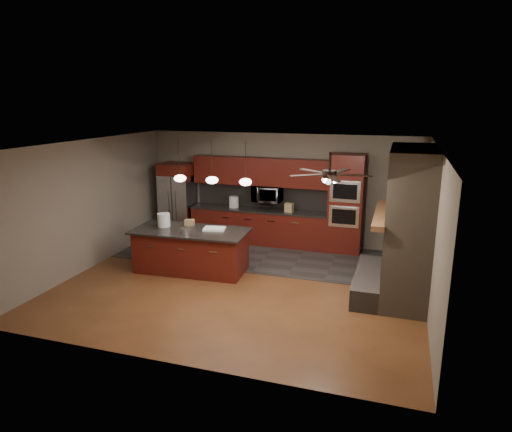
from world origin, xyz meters
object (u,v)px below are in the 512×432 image
at_px(kitchen_island, 191,250).
at_px(cardboard_box, 190,223).
at_px(white_bucket, 164,220).
at_px(paint_tray, 214,229).
at_px(refrigerator, 178,200).
at_px(counter_bucket, 234,202).
at_px(paint_can, 185,231).
at_px(counter_box, 289,208).
at_px(microwave, 267,194).
at_px(oven_tower, 346,204).

bearing_deg(kitchen_island, cardboard_box, 114.84).
relative_size(white_bucket, paint_tray, 0.64).
relative_size(refrigerator, counter_bucket, 7.03).
bearing_deg(paint_can, paint_tray, 41.96).
distance_m(kitchen_island, counter_box, 2.84).
xyz_separation_m(kitchen_island, paint_tray, (0.49, 0.16, 0.48)).
relative_size(microwave, paint_can, 4.10).
height_order(kitchen_island, paint_can, paint_can).
xyz_separation_m(paint_can, counter_bucket, (0.11, 2.59, 0.06)).
bearing_deg(microwave, counter_box, -9.59).
distance_m(kitchen_island, paint_can, 0.58).
distance_m(white_bucket, counter_bucket, 2.39).
height_order(paint_tray, counter_bucket, counter_bucket).
relative_size(oven_tower, paint_tray, 5.29).
distance_m(white_bucket, counter_box, 3.17).
height_order(oven_tower, paint_tray, oven_tower).
bearing_deg(paint_tray, refrigerator, 121.54).
distance_m(refrigerator, kitchen_island, 2.72).
bearing_deg(counter_bucket, microwave, 3.22).
bearing_deg(oven_tower, paint_tray, -139.19).
bearing_deg(paint_can, counter_box, 57.98).
bearing_deg(counter_box, microwave, 177.45).
xyz_separation_m(paint_can, counter_box, (1.59, 2.54, 0.03)).
relative_size(kitchen_island, paint_tray, 5.59).
bearing_deg(cardboard_box, paint_can, -86.43).
bearing_deg(paint_tray, paint_can, -149.13).
distance_m(microwave, counter_bucket, 0.93).
relative_size(paint_can, counter_bucket, 0.63).
distance_m(kitchen_island, counter_bucket, 2.40).
height_order(oven_tower, counter_bucket, oven_tower).
bearing_deg(refrigerator, cardboard_box, -56.71).
distance_m(microwave, paint_can, 2.84).
xyz_separation_m(white_bucket, cardboard_box, (0.49, 0.26, -0.08)).
xyz_separation_m(refrigerator, paint_tray, (1.92, -2.09, -0.05)).
height_order(microwave, counter_bucket, microwave).
xyz_separation_m(paint_tray, cardboard_box, (-0.66, 0.17, 0.04)).
bearing_deg(counter_bucket, oven_tower, -0.15).
relative_size(microwave, counter_box, 3.33).
height_order(refrigerator, white_bucket, refrigerator).
distance_m(paint_can, paint_tray, 0.64).
relative_size(oven_tower, counter_box, 10.82).
xyz_separation_m(kitchen_island, white_bucket, (-0.66, 0.07, 0.60)).
distance_m(microwave, cardboard_box, 2.39).
bearing_deg(oven_tower, microwave, 178.34).
bearing_deg(paint_can, counter_bucket, 87.56).
xyz_separation_m(microwave, counter_bucket, (-0.89, -0.05, -0.26)).
height_order(paint_tray, counter_box, counter_box).
distance_m(oven_tower, cardboard_box, 3.74).
relative_size(paint_can, paint_tray, 0.40).
bearing_deg(oven_tower, paint_can, -139.00).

